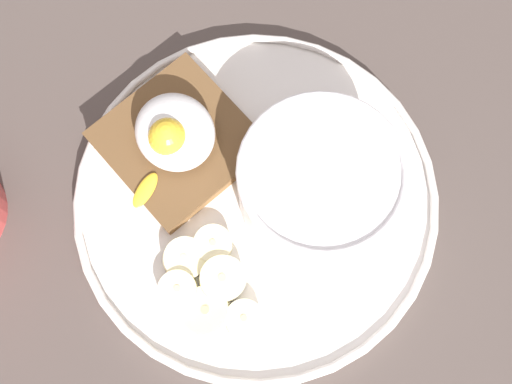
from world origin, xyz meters
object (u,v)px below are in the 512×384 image
banana_slice_front (206,311)px  banana_slice_left (222,279)px  toast_slice (178,142)px  banana_slice_outer (178,290)px  poached_egg (173,133)px  banana_slice_back (184,259)px  banana_slice_right (244,319)px  oatmeal_bowl (319,184)px  banana_slice_inner (213,244)px

banana_slice_front → banana_slice_left: (1.17, -2.24, 0.18)cm
toast_slice → banana_slice_outer: size_ratio=2.78×
poached_egg → banana_slice_outer: size_ratio=2.11×
banana_slice_back → banana_slice_right: size_ratio=1.17×
banana_slice_front → banana_slice_outer: bearing=19.0°
oatmeal_bowl → banana_slice_left: oatmeal_bowl is taller
banana_slice_right → banana_slice_inner: (5.76, -1.22, -0.04)cm
banana_slice_outer → toast_slice: bearing=-33.1°
poached_egg → banana_slice_right: size_ratio=2.22×
banana_slice_back → banana_slice_outer: bearing=135.6°
toast_slice → banana_slice_inner: (-8.04, 2.19, -0.27)cm
oatmeal_bowl → banana_slice_front: (-2.56, 11.67, -2.36)cm
poached_egg → banana_slice_right: (-13.72, 3.24, -2.50)cm
poached_egg → banana_slice_back: (-7.68, 4.34, -2.45)cm
banana_slice_back → banana_slice_outer: same height
toast_slice → poached_egg: size_ratio=1.32×
banana_slice_front → banana_slice_inner: size_ratio=1.30×
oatmeal_bowl → banana_slice_front: 12.18cm
poached_egg → banana_slice_front: size_ratio=1.72×
banana_slice_front → banana_slice_inner: (3.73, -3.13, 0.01)cm
toast_slice → poached_egg: 2.29cm
banana_slice_left → banana_slice_back: bearing=26.9°
banana_slice_left → banana_slice_right: banana_slice_left is taller
poached_egg → oatmeal_bowl: bearing=-144.4°
poached_egg → banana_slice_back: size_ratio=1.90×
banana_slice_right → banana_slice_outer: banana_slice_outer is taller
oatmeal_bowl → banana_slice_right: 11.04cm
oatmeal_bowl → banana_slice_back: oatmeal_bowl is taller
oatmeal_bowl → toast_slice: (9.21, 6.35, -2.09)cm
poached_egg → banana_slice_left: 11.16cm
banana_slice_back → banana_slice_outer: (-1.65, 1.61, 0.05)cm
banana_slice_back → oatmeal_bowl: bearing=-97.6°
toast_slice → banana_slice_front: bearing=155.7°
banana_slice_back → banana_slice_inner: bearing=-96.8°
banana_slice_front → toast_slice: bearing=-24.3°
banana_slice_right → banana_slice_inner: bearing=-12.0°
banana_slice_inner → banana_slice_outer: banana_slice_outer is taller
banana_slice_front → banana_slice_right: same height
oatmeal_bowl → toast_slice: size_ratio=1.05×
banana_slice_back → toast_slice: bearing=-30.2°
banana_slice_outer → poached_egg: bearing=-32.6°
banana_slice_left → banana_slice_right: 3.23cm
oatmeal_bowl → poached_egg: bearing=35.6°
toast_slice → banana_slice_front: (-11.77, 5.32, -0.27)cm
toast_slice → banana_slice_inner: toast_slice is taller
banana_slice_front → banana_slice_back: size_ratio=1.11×
toast_slice → banana_slice_front: 12.92cm
banana_slice_outer → banana_slice_left: bearing=-111.2°
banana_slice_left → toast_slice: bearing=-16.2°
banana_slice_inner → banana_slice_outer: (-1.37, 3.94, 0.15)cm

